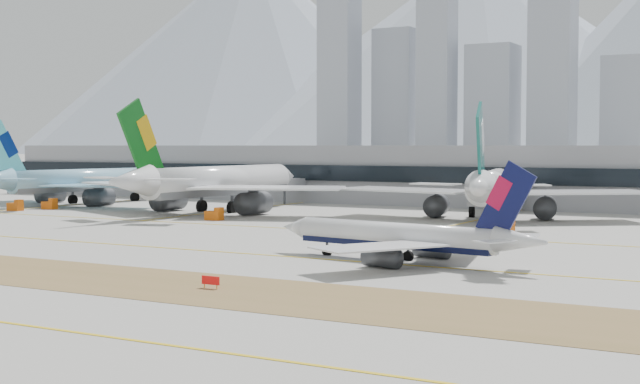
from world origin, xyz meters
The scene contains 12 objects.
ground centered at (0.00, 0.00, 0.00)m, with size 3000.00×3000.00×0.00m, color gray.
taxiing_airliner centered at (33.59, -2.93, 3.24)m, with size 39.86×34.30×13.43m.
widebody_korean centered at (-84.61, 60.48, 5.69)m, with size 59.29×58.66×21.42m.
widebody_eva centered at (-37.99, 54.64, 6.57)m, with size 69.32×67.57×24.70m.
widebody_cathay centered at (20.88, 70.48, 6.19)m, with size 63.55×63.30×23.27m.
terminal centered at (0.00, 114.84, 7.50)m, with size 280.00×43.10×15.00m.
hold_sign_right centered at (24.36, -32.00, 0.88)m, with size 2.20×0.15×1.35m.
gse_extra centered at (-77.86, 44.40, 1.05)m, with size 3.55×2.00×2.60m.
gse_b centered at (-25.78, 38.15, 1.05)m, with size 3.55×2.00×2.60m.
gse_c centered at (33.16, 40.76, 1.05)m, with size 3.55×2.00×2.60m.
gse_a centered at (-81.03, 36.96, 1.05)m, with size 3.55×2.00×2.60m.
city_skyline centered at (-106.76, 453.42, 49.80)m, with size 342.00×49.80×140.00m.
Camera 1 is at (79.37, -107.25, 15.01)m, focal length 50.00 mm.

